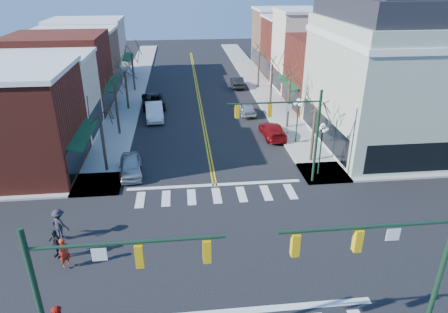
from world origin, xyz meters
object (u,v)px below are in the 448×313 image
object	(u,v)px
car_right_near	(273,130)
car_right_far	(237,82)
lamppost_corner	(321,140)
pedestrian_red_a	(65,253)
victorian_corner	(395,71)
lamppost_midblock	(298,113)
car_left_mid	(154,111)
pedestrian_dark_b	(59,223)
car_left_near	(131,166)
pedestrian_dark_a	(56,243)
car_right_mid	(246,109)
car_left_far	(153,101)

from	to	relation	value
car_right_near	car_right_far	world-z (taller)	car_right_far
lamppost_corner	pedestrian_red_a	world-z (taller)	lamppost_corner
victorian_corner	car_right_near	size ratio (longest dim) A/B	2.98
lamppost_midblock	car_right_far	xyz separation A→B (m)	(-2.66, 20.42, -2.23)
car_left_mid	pedestrian_dark_b	xyz separation A→B (m)	(-4.46, -21.21, 0.24)
lamppost_corner	car_left_mid	distance (m)	20.11
car_left_near	lamppost_midblock	bearing A→B (deg)	11.42
car_left_mid	car_left_near	bearing A→B (deg)	-100.29
victorian_corner	pedestrian_dark_a	xyz separation A→B (m)	(-25.89, -14.19, -5.64)
lamppost_midblock	car_right_mid	world-z (taller)	lamppost_midblock
pedestrian_dark_b	car_left_far	bearing A→B (deg)	-68.48
lamppost_midblock	pedestrian_dark_a	world-z (taller)	lamppost_midblock
car_left_mid	car_right_mid	size ratio (longest dim) A/B	1.32
lamppost_corner	car_left_mid	bearing A→B (deg)	132.07
car_left_mid	pedestrian_dark_b	size ratio (longest dim) A/B	2.73
lamppost_corner	car_left_far	xyz separation A→B (m)	(-13.73, 18.88, -2.20)
car_left_near	pedestrian_dark_a	bearing A→B (deg)	-113.33
victorian_corner	car_left_near	size ratio (longest dim) A/B	3.32
victorian_corner	lamppost_corner	bearing A→B (deg)	-144.14
car_left_far	victorian_corner	bearing A→B (deg)	-36.58
victorian_corner	car_right_near	bearing A→B (deg)	167.39
car_left_far	car_right_mid	size ratio (longest dim) A/B	1.41
car_left_mid	car_right_near	world-z (taller)	car_left_mid
lamppost_corner	car_right_near	size ratio (longest dim) A/B	0.91
car_left_mid	car_right_near	distance (m)	13.34
lamppost_corner	pedestrian_dark_a	world-z (taller)	lamppost_corner
pedestrian_dark_b	lamppost_corner	bearing A→B (deg)	-129.57
car_right_near	pedestrian_dark_b	xyz separation A→B (m)	(-16.06, -14.63, 0.40)
car_left_far	pedestrian_red_a	world-z (taller)	pedestrian_red_a
pedestrian_dark_b	car_left_near	bearing A→B (deg)	-81.06
car_right_near	pedestrian_dark_b	size ratio (longest dim) A/B	2.53
victorian_corner	pedestrian_red_a	bearing A→B (deg)	-149.20
car_right_mid	car_right_far	bearing A→B (deg)	-97.56
car_left_mid	car_right_mid	bearing A→B (deg)	-2.88
car_left_near	car_left_mid	world-z (taller)	car_left_mid
pedestrian_dark_a	car_left_mid	bearing A→B (deg)	112.91
lamppost_midblock	pedestrian_dark_a	size ratio (longest dim) A/B	2.50
victorian_corner	car_left_near	distance (m)	24.03
pedestrian_dark_b	car_right_far	bearing A→B (deg)	-83.73
victorian_corner	pedestrian_dark_a	world-z (taller)	victorian_corner
lamppost_midblock	pedestrian_dark_b	size ratio (longest dim) A/B	2.29
victorian_corner	car_right_far	xyz separation A→B (m)	(-10.96, 20.92, -5.92)
lamppost_midblock	victorian_corner	bearing A→B (deg)	-3.45
lamppost_corner	car_right_far	distance (m)	27.15
car_left_far	pedestrian_dark_b	bearing A→B (deg)	-105.56
car_left_far	pedestrian_red_a	distance (m)	28.11
lamppost_corner	car_left_near	bearing A→B (deg)	173.15
car_right_near	car_left_near	bearing A→B (deg)	24.57
lamppost_midblock	car_right_mid	size ratio (longest dim) A/B	1.11
car_left_mid	car_right_near	size ratio (longest dim) A/B	1.08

